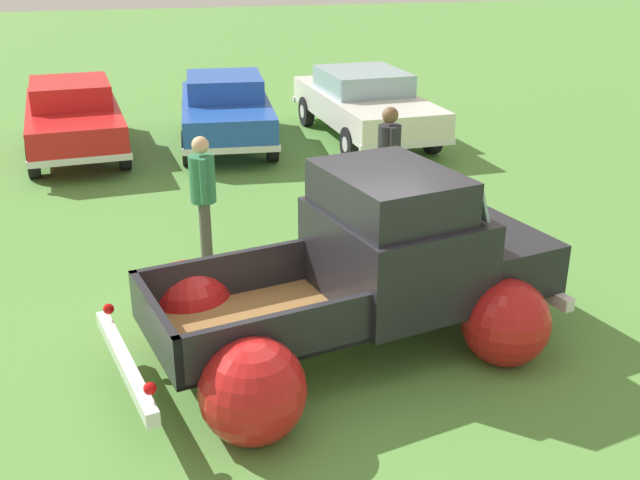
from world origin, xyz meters
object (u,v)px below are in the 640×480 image
at_px(vintage_pickup_truck, 373,279).
at_px(spectator_0, 389,159).
at_px(show_car_2, 365,102).
at_px(show_car_1, 226,108).
at_px(spectator_1, 203,191).
at_px(show_car_0, 73,115).

distance_m(vintage_pickup_truck, spectator_0, 3.58).
bearing_deg(show_car_2, show_car_1, -95.94).
height_order(show_car_2, spectator_1, spectator_1).
distance_m(show_car_0, show_car_1, 3.01).
height_order(show_car_0, show_car_1, same).
xyz_separation_m(vintage_pickup_truck, show_car_2, (2.53, 8.38, 0.03)).
height_order(show_car_2, spectator_0, spectator_0).
bearing_deg(show_car_1, show_car_2, 91.90).
distance_m(show_car_1, spectator_0, 5.50).
relative_size(show_car_1, spectator_0, 2.37).
bearing_deg(spectator_1, show_car_2, 57.19).
bearing_deg(spectator_1, vintage_pickup_truck, -58.74).
relative_size(show_car_0, show_car_2, 0.94).
relative_size(show_car_2, spectator_1, 2.81).
xyz_separation_m(show_car_2, spectator_1, (-4.01, -5.71, 0.19)).
height_order(show_car_0, show_car_2, same).
xyz_separation_m(show_car_2, spectator_0, (-1.22, -5.06, 0.25)).
bearing_deg(show_car_1, spectator_1, -5.46).
bearing_deg(spectator_1, spectator_0, 15.32).
height_order(spectator_0, spectator_1, spectator_0).
distance_m(vintage_pickup_truck, show_car_0, 9.29).
bearing_deg(show_car_0, show_car_1, 83.28).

